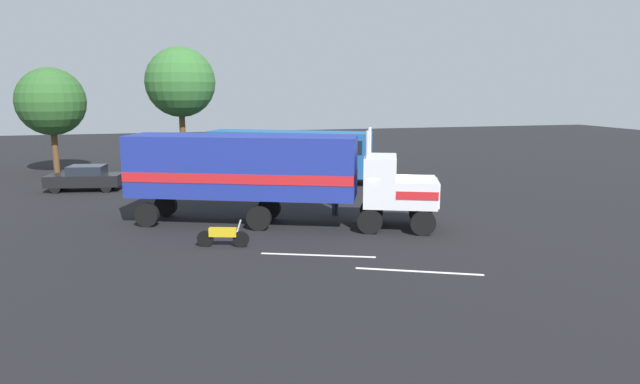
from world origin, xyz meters
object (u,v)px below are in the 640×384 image
motorcycle (223,235)px  tree_center (180,83)px  person_bystander (335,198)px  parked_bus (290,151)px  parked_car (85,178)px  tree_left (51,102)px  semi_truck (266,171)px

motorcycle → tree_center: size_ratio=0.22×
person_bystander → parked_bus: (-0.04, 10.85, 1.17)m
parked_car → tree_left: bearing=110.9°
parked_bus → parked_car: parked_bus is taller
motorcycle → tree_center: bearing=92.6°
semi_truck → tree_left: (-12.50, 19.60, 2.77)m
person_bystander → motorcycle: 7.32m
motorcycle → parked_car: bearing=115.6°
semi_truck → tree_center: tree_center is taller
parked_car → tree_center: bearing=48.1°
person_bystander → parked_bus: size_ratio=0.15×
parked_car → tree_center: 10.90m
tree_left → tree_center: size_ratio=0.83×
tree_center → parked_car: bearing=-131.9°
semi_truck → tree_center: 19.15m
parked_car → motorcycle: parked_car is taller
tree_left → tree_center: tree_center is taller
tree_left → person_bystander: bearing=-49.1°
parked_bus → tree_left: size_ratio=1.40×
parked_bus → semi_truck: bearing=-106.8°
parked_bus → motorcycle: size_ratio=5.34×
parked_car → tree_left: 9.69m
motorcycle → semi_truck: bearing=54.9°
person_bystander → tree_left: bearing=130.9°
semi_truck → person_bystander: 4.09m
semi_truck → motorcycle: size_ratio=6.87×
person_bystander → tree_center: bearing=111.7°
parked_car → tree_left: tree_left is taller
parked_bus → parked_car: size_ratio=2.36×
semi_truck → motorcycle: semi_truck is taller
semi_truck → person_bystander: size_ratio=8.62×
tree_center → semi_truck: bearing=-79.8°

